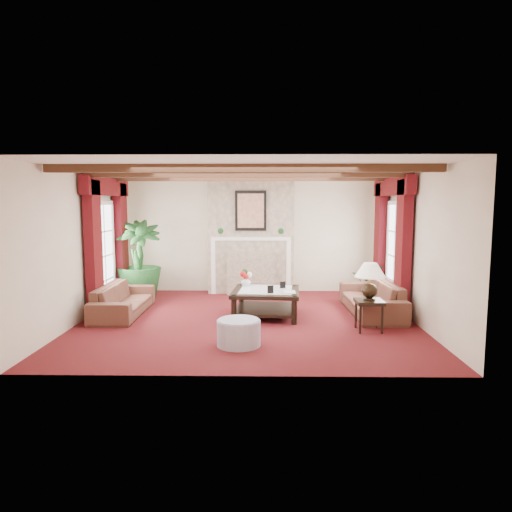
{
  "coord_description": "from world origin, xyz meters",
  "views": [
    {
      "loc": [
        0.29,
        -8.18,
        2.14
      ],
      "look_at": [
        0.15,
        0.4,
        1.13
      ],
      "focal_mm": 32.0,
      "sensor_mm": 36.0,
      "label": 1
    }
  ],
  "objects_px": {
    "sofa_left": "(123,294)",
    "potted_palm": "(139,277)",
    "ottoman": "(239,333)",
    "sofa_right": "(371,292)",
    "side_table": "(369,315)",
    "coffee_table": "(266,303)"
  },
  "relations": [
    {
      "from": "potted_palm",
      "to": "side_table",
      "type": "xyz_separation_m",
      "value": [
        4.53,
        -2.48,
        -0.23
      ]
    },
    {
      "from": "potted_palm",
      "to": "ottoman",
      "type": "bearing_deg",
      "value": -53.98
    },
    {
      "from": "side_table",
      "to": "ottoman",
      "type": "xyz_separation_m",
      "value": [
        -2.13,
        -0.82,
        -0.07
      ]
    },
    {
      "from": "sofa_right",
      "to": "side_table",
      "type": "xyz_separation_m",
      "value": [
        -0.33,
        -1.23,
        -0.16
      ]
    },
    {
      "from": "potted_palm",
      "to": "ottoman",
      "type": "relative_size",
      "value": 3.0
    },
    {
      "from": "potted_palm",
      "to": "ottoman",
      "type": "height_order",
      "value": "potted_palm"
    },
    {
      "from": "ottoman",
      "to": "side_table",
      "type": "bearing_deg",
      "value": 20.98
    },
    {
      "from": "sofa_left",
      "to": "sofa_right",
      "type": "relative_size",
      "value": 0.91
    },
    {
      "from": "sofa_right",
      "to": "ottoman",
      "type": "distance_m",
      "value": 3.21
    },
    {
      "from": "potted_palm",
      "to": "coffee_table",
      "type": "bearing_deg",
      "value": -28.27
    },
    {
      "from": "sofa_left",
      "to": "potted_palm",
      "type": "distance_m",
      "value": 1.41
    },
    {
      "from": "sofa_right",
      "to": "coffee_table",
      "type": "xyz_separation_m",
      "value": [
        -2.04,
        -0.27,
        -0.17
      ]
    },
    {
      "from": "potted_palm",
      "to": "side_table",
      "type": "height_order",
      "value": "potted_palm"
    },
    {
      "from": "sofa_right",
      "to": "ottoman",
      "type": "height_order",
      "value": "sofa_right"
    },
    {
      "from": "sofa_right",
      "to": "coffee_table",
      "type": "bearing_deg",
      "value": -83.69
    },
    {
      "from": "sofa_left",
      "to": "sofa_right",
      "type": "distance_m",
      "value": 4.79
    },
    {
      "from": "side_table",
      "to": "ottoman",
      "type": "distance_m",
      "value": 2.29
    },
    {
      "from": "sofa_left",
      "to": "potted_palm",
      "type": "xyz_separation_m",
      "value": [
        -0.08,
        1.4,
        0.11
      ]
    },
    {
      "from": "coffee_table",
      "to": "potted_palm",
      "type": "bearing_deg",
      "value": 156.01
    },
    {
      "from": "sofa_left",
      "to": "sofa_right",
      "type": "bearing_deg",
      "value": -88.55
    },
    {
      "from": "potted_palm",
      "to": "ottoman",
      "type": "distance_m",
      "value": 4.09
    },
    {
      "from": "sofa_left",
      "to": "potted_palm",
      "type": "bearing_deg",
      "value": 2.64
    }
  ]
}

